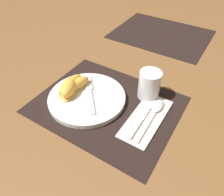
% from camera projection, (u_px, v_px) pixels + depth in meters
% --- Properties ---
extents(ground_plane, '(3.00, 3.00, 0.00)m').
position_uv_depth(ground_plane, '(107.00, 105.00, 0.72)').
color(ground_plane, brown).
extents(placemat, '(0.45, 0.36, 0.00)m').
position_uv_depth(placemat, '(107.00, 104.00, 0.72)').
color(placemat, black).
rests_on(placemat, ground_plane).
extents(placemat_far, '(0.45, 0.36, 0.00)m').
position_uv_depth(placemat_far, '(161.00, 34.00, 1.08)').
color(placemat_far, black).
rests_on(placemat_far, ground_plane).
extents(plate, '(0.26, 0.26, 0.02)m').
position_uv_depth(plate, '(87.00, 98.00, 0.72)').
color(plate, white).
rests_on(plate, placemat).
extents(juice_glass, '(0.07, 0.07, 0.10)m').
position_uv_depth(juice_glass, '(149.00, 86.00, 0.72)').
color(juice_glass, silver).
rests_on(juice_glass, placemat).
extents(napkin, '(0.09, 0.22, 0.00)m').
position_uv_depth(napkin, '(146.00, 118.00, 0.67)').
color(napkin, silver).
rests_on(napkin, placemat).
extents(knife, '(0.02, 0.21, 0.01)m').
position_uv_depth(knife, '(142.00, 116.00, 0.67)').
color(knife, silver).
rests_on(knife, napkin).
extents(spoon, '(0.04, 0.19, 0.01)m').
position_uv_depth(spoon, '(155.00, 111.00, 0.68)').
color(spoon, silver).
rests_on(spoon, napkin).
extents(fork, '(0.14, 0.15, 0.00)m').
position_uv_depth(fork, '(90.00, 91.00, 0.73)').
color(fork, silver).
rests_on(fork, plate).
extents(citrus_wedge_0, '(0.06, 0.10, 0.04)m').
position_uv_depth(citrus_wedge_0, '(77.00, 85.00, 0.74)').
color(citrus_wedge_0, '#F7C656').
rests_on(citrus_wedge_0, plate).
extents(citrus_wedge_1, '(0.04, 0.12, 0.04)m').
position_uv_depth(citrus_wedge_1, '(70.00, 85.00, 0.73)').
color(citrus_wedge_1, '#F7C656').
rests_on(citrus_wedge_1, plate).
extents(citrus_wedge_2, '(0.08, 0.11, 0.05)m').
position_uv_depth(citrus_wedge_2, '(69.00, 88.00, 0.72)').
color(citrus_wedge_2, '#F7C656').
rests_on(citrus_wedge_2, plate).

